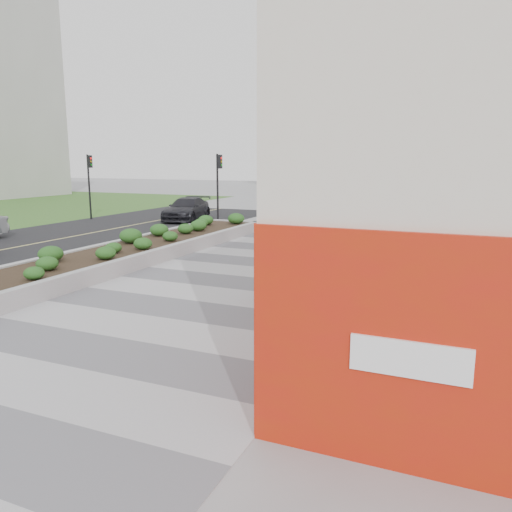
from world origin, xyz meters
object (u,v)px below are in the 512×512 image
Objects in this scene: planter at (135,248)px; skateboarder at (265,272)px; traffic_signal_near at (219,179)px; traffic_signal_far at (89,177)px; car_dark at (187,209)px.

planter is 12.72× the size of skateboarder.
planter is at bearing -80.65° from traffic_signal_near.
car_dark is at bearing 18.46° from traffic_signal_far.
planter is 7.59m from skateboarder.
traffic_signal_near is at bearing -36.74° from car_dark.
skateboarder is 19.25m from car_dark.
traffic_signal_near is at bearing 99.35° from planter.
planter is 15.00m from traffic_signal_far.
skateboarder is at bearing -36.67° from traffic_signal_far.
traffic_signal_far is (-9.20, -0.50, 0.00)m from traffic_signal_near.
planter is 10.90m from traffic_signal_near.
planter is at bearing 140.28° from skateboarder.
traffic_signal_near is 0.84× the size of car_dark.
car_dark is at bearing 112.05° from planter.
skateboarder is at bearing -63.35° from car_dark.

